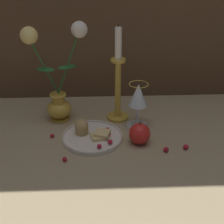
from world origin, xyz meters
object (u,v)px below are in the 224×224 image
at_px(plate_with_pastries, 91,135).
at_px(apple_beside_vase, 140,134).
at_px(candlestick, 118,84).
at_px(wine_glass, 138,97).
at_px(vase, 56,83).

bearing_deg(plate_with_pastries, apple_beside_vase, -11.85).
bearing_deg(candlestick, wine_glass, -40.03).
height_order(candlestick, apple_beside_vase, candlestick).
bearing_deg(apple_beside_vase, candlestick, 110.08).
height_order(vase, wine_glass, vase).
height_order(plate_with_pastries, apple_beside_vase, apple_beside_vase).
distance_m(plate_with_pastries, wine_glass, 0.21).
height_order(plate_with_pastries, candlestick, candlestick).
bearing_deg(vase, wine_glass, -11.91).
xyz_separation_m(candlestick, apple_beside_vase, (0.06, -0.17, -0.11)).
xyz_separation_m(vase, apple_beside_vase, (0.29, -0.18, -0.11)).
height_order(wine_glass, apple_beside_vase, wine_glass).
bearing_deg(apple_beside_vase, wine_glass, 87.30).
height_order(vase, plate_with_pastries, vase).
relative_size(vase, wine_glass, 2.21).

